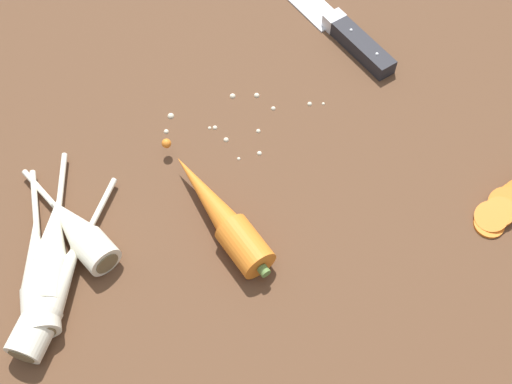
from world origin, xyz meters
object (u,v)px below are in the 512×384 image
Objects in this scene: parsnip_back at (78,230)px; parsnip_front at (38,274)px; parsnip_mid_left at (55,291)px; parsnip_mid_right at (52,248)px; carrot_slice_stack at (510,202)px; whole_carrot at (221,214)px; chefs_knife at (310,1)px.

parsnip_front is at bearing -143.87° from parsnip_back.
parsnip_mid_left and parsnip_mid_right have the same top height.
parsnip_back is (3.90, 6.48, 0.00)cm from parsnip_mid_left.
parsnip_back reaches higher than carrot_slice_stack.
parsnip_mid_left is (-19.90, -2.74, -0.12)cm from whole_carrot.
whole_carrot reaches higher than parsnip_back.
parsnip_front is 1.27× the size of parsnip_back.
parsnip_back is (-16.00, 3.74, -0.12)cm from whole_carrot.
chefs_knife is 1.74× the size of parsnip_mid_left.
parsnip_mid_right is at bearing -158.83° from parsnip_back.
parsnip_mid_left is (-44.49, -33.80, 1.33)cm from chefs_knife.
chefs_knife is at bearing 51.63° from whole_carrot.
parsnip_front reaches higher than carrot_slice_stack.
whole_carrot is at bearing 163.22° from carrot_slice_stack.
parsnip_mid_right and parsnip_back have the same top height.
chefs_knife is 55.89cm from parsnip_mid_left.
parsnip_front is 1.09× the size of parsnip_mid_right.
parsnip_mid_left is 7.56cm from parsnip_back.
parsnip_back is 50.90cm from carrot_slice_stack.
parsnip_back reaches higher than chefs_knife.
whole_carrot is 21.22cm from parsnip_front.
parsnip_mid_left is at bearing -121.04° from parsnip_back.
parsnip_mid_left is 0.99× the size of parsnip_mid_right.
carrot_slice_stack is at bearing -7.77° from parsnip_mid_left.
parsnip_front is at bearing -145.80° from chefs_knife.
parsnip_mid_right is 1.17× the size of parsnip_back.
whole_carrot is 1.27× the size of parsnip_back.
carrot_slice_stack is (52.91, -7.22, -0.78)cm from parsnip_mid_left.
parsnip_mid_left reaches higher than carrot_slice_stack.
chefs_knife is 1.59× the size of parsnip_front.
parsnip_front is at bearing 169.68° from carrot_slice_stack.
parsnip_mid_right reaches higher than chefs_knife.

